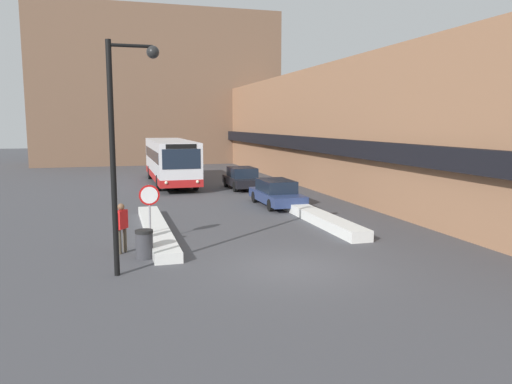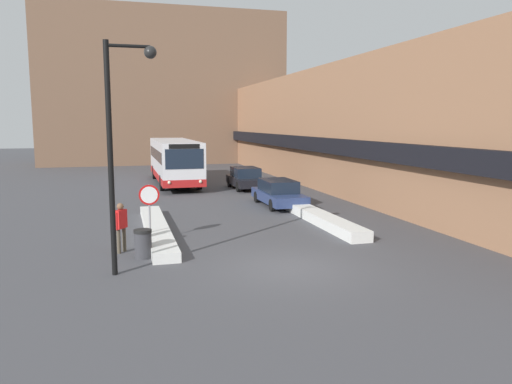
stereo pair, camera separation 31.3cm
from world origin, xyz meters
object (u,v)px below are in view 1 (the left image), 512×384
Objects in this scene: city_bus at (171,160)px; parked_car_front at (276,193)px; street_lamp at (122,133)px; trash_bin at (144,244)px; stop_sign at (149,201)px; parked_car_back at (242,178)px; pedestrian at (122,223)px.

city_bus is 12.15m from parked_car_front.
trash_bin is (0.62, 1.65, -3.64)m from street_lamp.
street_lamp reaches higher than stop_sign.
trash_bin is (-7.49, -15.91, -0.25)m from parked_car_back.
trash_bin is (-0.37, -2.29, -1.07)m from stop_sign.
city_bus is at bearing 25.88° from pedestrian.
stop_sign is at bearing 75.98° from street_lamp.
parked_car_back is 1.98× the size of stop_sign.
trash_bin is (0.68, -0.91, -0.55)m from pedestrian.
city_bus is 5.54× the size of stop_sign.
city_bus is 17.96m from stop_sign.
trash_bin is at bearing -115.21° from parked_car_back.
city_bus reaches higher than parked_car_back.
parked_car_front is 13.60m from street_lamp.
trash_bin is (-3.19, -20.03, -1.25)m from city_bus.
city_bus is 6.92× the size of pedestrian.
street_lamp is (-8.11, -10.36, 3.42)m from parked_car_front.
stop_sign is at bearing -117.62° from parked_car_back.
parked_car_front reaches higher than trash_bin.
pedestrian is at bearing -118.58° from parked_car_back.
parked_car_back is at bearing 64.79° from trash_bin.
trash_bin is (-7.49, -8.71, -0.22)m from parked_car_front.
street_lamp is at bearing -141.30° from pedestrian.
parked_car_back reaches higher than trash_bin.
stop_sign reaches higher than trash_bin.
parked_car_front is 2.73× the size of pedestrian.
parked_car_front is at bearing 42.02° from stop_sign.
stop_sign is (-7.12, -13.61, 0.82)m from parked_car_back.
pedestrian is 1.26m from trash_bin.
pedestrian reaches higher than parked_car_front.
parked_car_back is 15.39m from stop_sign.
parked_car_front is at bearing 51.96° from street_lamp.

